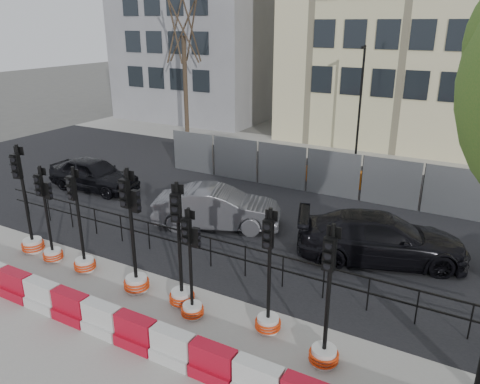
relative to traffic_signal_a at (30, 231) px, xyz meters
The scene contains 21 objects.
ground 5.74m from the traffic_signal_a, ahead, with size 120.00×120.00×0.00m, color #51514C.
sidewalk_near 6.11m from the traffic_signal_a, 21.49° to the right, with size 40.00×6.00×0.02m, color gray.
road 9.64m from the traffic_signal_a, 54.06° to the left, with size 40.00×14.00×0.03m, color black.
sidewalk_far 17.72m from the traffic_signal_a, 71.42° to the left, with size 40.00×4.00×0.02m, color gray.
building_grey 25.04m from the traffic_signal_a, 110.17° to the left, with size 11.00×9.06×14.00m.
kerb_railing 5.98m from the traffic_signal_a, 19.34° to the left, with size 18.00×0.04×1.00m.
heras_fencing 12.32m from the traffic_signal_a, 59.76° to the left, with size 14.33×1.72×2.00m.
lamp_post_far 17.09m from the traffic_signal_a, 68.72° to the left, with size 0.12×0.56×6.00m.
tree_bare_far 18.13m from the traffic_signal_a, 108.23° to the left, with size 2.00×2.00×9.00m.
barrier_row 6.00m from the traffic_signal_a, 19.71° to the right, with size 16.75×0.50×0.80m.
traffic_signal_a is the anchor object (origin of this frame).
traffic_signal_b 1.10m from the traffic_signal_a, ahead, with size 0.62×0.62×3.13m.
traffic_signal_c 2.44m from the traffic_signal_a, ahead, with size 0.65×0.65×3.29m.
traffic_signal_d 4.57m from the traffic_signal_a, ahead, with size 0.71×0.71×3.61m.
traffic_signal_e 6.07m from the traffic_signal_a, ahead, with size 0.68×0.68×3.46m.
traffic_signal_f 6.64m from the traffic_signal_a, ahead, with size 0.59×0.59×3.00m.
traffic_signal_g 8.55m from the traffic_signal_a, ahead, with size 0.64×0.64×3.23m.
traffic_signal_h 10.15m from the traffic_signal_a, ahead, with size 0.66×0.66×3.37m.
car_a 6.08m from the traffic_signal_a, 116.70° to the left, with size 4.31×1.85×1.45m, color black.
car_b 6.28m from the traffic_signal_a, 47.79° to the left, with size 4.81×3.15×1.50m, color #48484D.
car_c 11.20m from the traffic_signal_a, 26.36° to the left, with size 5.62×3.76×1.51m, color black.
Camera 1 is at (6.99, -9.46, 7.09)m, focal length 35.00 mm.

